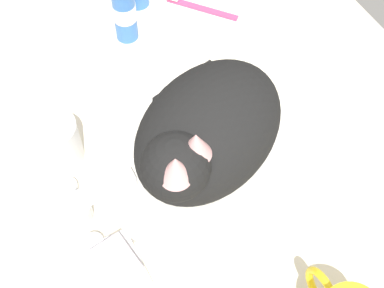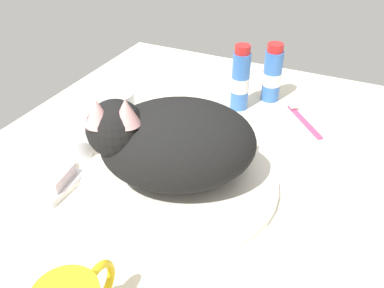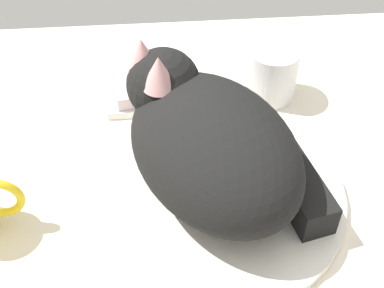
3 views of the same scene
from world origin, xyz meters
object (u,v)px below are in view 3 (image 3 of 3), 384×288
faucet (199,87)px  rinse_cup (272,73)px  soap_bar (137,93)px  cat (210,143)px

faucet → rinse_cup: (11.00, 0.50, 1.50)cm
faucet → soap_bar: bearing=-178.5°
cat → rinse_cup: cat is taller
faucet → rinse_cup: rinse_cup is taller
faucet → rinse_cup: bearing=2.6°
rinse_cup → soap_bar: (-20.39, -0.75, -1.88)cm
cat → soap_bar: (-9.00, 17.79, -6.54)cm
rinse_cup → soap_bar: rinse_cup is taller
cat → soap_bar: cat is taller
soap_bar → faucet: bearing=1.5°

